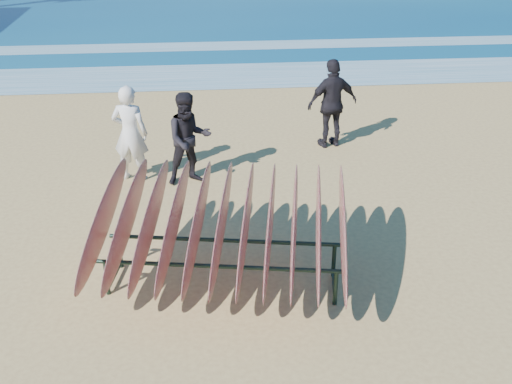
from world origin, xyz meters
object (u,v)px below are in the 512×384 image
person_white (130,133)px  person_dark_b (332,104)px  person_dark_a (189,139)px  surfboard_rack (222,225)px

person_white → person_dark_b: size_ratio=0.98×
person_dark_a → surfboard_rack: bearing=-96.7°
person_white → person_dark_b: person_dark_b is taller
person_dark_a → person_dark_b: person_dark_b is taller
person_white → surfboard_rack: bearing=126.0°
person_white → person_dark_b: (3.86, 1.25, 0.02)m
person_white → person_dark_a: bearing=-179.6°
person_white → person_dark_a: 1.06m
surfboard_rack → person_white: bearing=122.1°
person_dark_a → person_dark_b: bearing=13.4°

